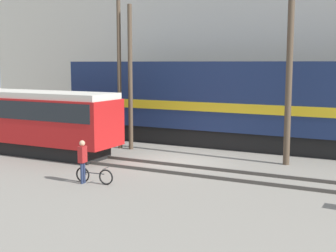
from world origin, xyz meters
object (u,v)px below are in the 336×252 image
Objects in this scene: person at (82,157)px; utility_pole_center at (130,78)px; freight_locomotive at (235,102)px; streetcar at (24,118)px; bicycle at (94,176)px; utility_pole_left at (119,66)px; utility_pole_right at (289,63)px.

person is 0.22× the size of utility_pole_center.
freight_locomotive is at bearing 76.49° from person.
freight_locomotive is 1.88× the size of streetcar.
utility_pole_left reaches higher than bicycle.
streetcar is 1.19× the size of utility_pole_left.
utility_pole_center is at bearing 37.64° from streetcar.
utility_pole_right is at bearing 48.66° from person.
utility_pole_center is 8.55m from utility_pole_right.
freight_locomotive is 6.04m from utility_pole_center.
utility_pole_right reaches higher than person.
bicycle is (-2.13, -10.38, -2.20)m from freight_locomotive.
streetcar is at bearing -165.18° from utility_pole_right.
utility_pole_left is (-3.34, 6.95, 4.25)m from bicycle.
streetcar is 1.16× the size of utility_pole_right.
utility_pole_center reaches higher than bicycle.
utility_pole_center reaches higher than streetcar.
bicycle is at bearing -26.45° from streetcar.
utility_pole_center is at bearing 107.35° from person.
streetcar is 5.75m from utility_pole_left.
person is 8.48m from utility_pole_left.
bicycle is 8.26m from utility_pole_center.
utility_pole_center is (-4.77, -3.43, 1.39)m from freight_locomotive.
person is 0.19× the size of utility_pole_left.
freight_locomotive is 10.83m from bicycle.
bicycle is at bearing -69.22° from utility_pole_center.
streetcar is 1.40× the size of utility_pole_center.
utility_pole_center is at bearing -144.29° from freight_locomotive.
person reaches higher than bicycle.
utility_pole_right is at bearing -42.50° from freight_locomotive.
freight_locomotive is 11.92× the size of person.
bicycle is (7.08, -3.52, -1.55)m from streetcar.
utility_pole_right reaches higher than utility_pole_left.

